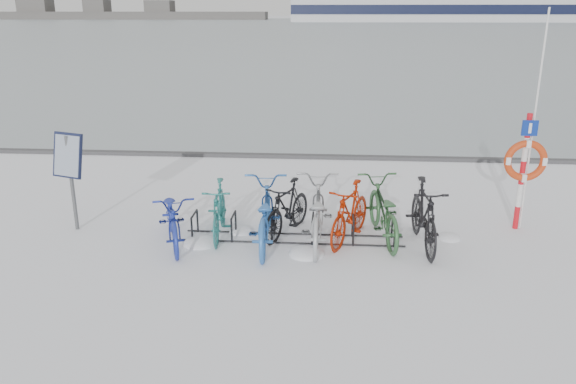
% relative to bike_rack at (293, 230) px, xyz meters
% --- Properties ---
extents(ground, '(900.00, 900.00, 0.00)m').
position_rel_bike_rack_xyz_m(ground, '(0.00, 0.00, -0.18)').
color(ground, white).
rests_on(ground, ground).
extents(ice_sheet, '(400.00, 298.00, 0.02)m').
position_rel_bike_rack_xyz_m(ice_sheet, '(0.00, 155.00, -0.17)').
color(ice_sheet, '#9FADB4').
rests_on(ice_sheet, ground).
extents(quay_edge, '(400.00, 0.25, 0.10)m').
position_rel_bike_rack_xyz_m(quay_edge, '(0.00, 5.90, -0.13)').
color(quay_edge, '#3F3F42').
rests_on(quay_edge, ground).
extents(bike_rack, '(4.00, 0.48, 0.46)m').
position_rel_bike_rack_xyz_m(bike_rack, '(0.00, 0.00, 0.00)').
color(bike_rack, black).
rests_on(bike_rack, ground).
extents(info_board, '(0.66, 0.42, 1.86)m').
position_rel_bike_rack_xyz_m(info_board, '(-4.12, 0.16, 1.16)').
color(info_board, '#595B5E').
rests_on(info_board, ground).
extents(lifebuoy_station, '(0.77, 0.22, 4.02)m').
position_rel_bike_rack_xyz_m(lifebuoy_station, '(4.20, 0.81, 1.17)').
color(lifebuoy_station, red).
rests_on(lifebuoy_station, ground).
extents(shoreline, '(180.00, 12.00, 9.50)m').
position_rel_bike_rack_xyz_m(shoreline, '(-122.02, 260.00, 2.61)').
color(shoreline, '#494949').
rests_on(shoreline, ground).
extents(bike_0, '(1.30, 2.07, 1.03)m').
position_rel_bike_rack_xyz_m(bike_0, '(-2.11, -0.30, 0.33)').
color(bike_0, navy).
rests_on(bike_0, ground).
extents(bike_1, '(0.63, 1.77, 1.04)m').
position_rel_bike_rack_xyz_m(bike_1, '(-1.36, 0.11, 0.34)').
color(bike_1, '#247470').
rests_on(bike_1, ground).
extents(bike_2, '(0.90, 2.25, 1.16)m').
position_rel_bike_rack_xyz_m(bike_2, '(-0.49, -0.22, 0.40)').
color(bike_2, blue).
rests_on(bike_2, ground).
extents(bike_3, '(1.11, 1.77, 1.03)m').
position_rel_bike_rack_xyz_m(bike_3, '(-0.12, 0.30, 0.34)').
color(bike_3, black).
rests_on(bike_3, ground).
extents(bike_4, '(0.78, 2.22, 1.16)m').
position_rel_bike_rack_xyz_m(bike_4, '(0.42, -0.06, 0.40)').
color(bike_4, '#A2A6A9').
rests_on(bike_4, ground).
extents(bike_5, '(1.15, 1.86, 1.08)m').
position_rel_bike_rack_xyz_m(bike_5, '(1.02, 0.09, 0.36)').
color(bike_5, '#A21E04').
rests_on(bike_5, ground).
extents(bike_6, '(1.04, 2.19, 1.11)m').
position_rel_bike_rack_xyz_m(bike_6, '(1.61, 0.24, 0.37)').
color(bike_6, '#2F5C34').
rests_on(bike_6, ground).
extents(bike_7, '(0.67, 2.02, 1.20)m').
position_rel_bike_rack_xyz_m(bike_7, '(2.30, -0.09, 0.42)').
color(bike_7, black).
rests_on(bike_7, ground).
extents(snow_drifts, '(5.01, 1.52, 0.22)m').
position_rel_bike_rack_xyz_m(snow_drifts, '(-0.26, -0.22, -0.18)').
color(snow_drifts, white).
rests_on(snow_drifts, ground).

